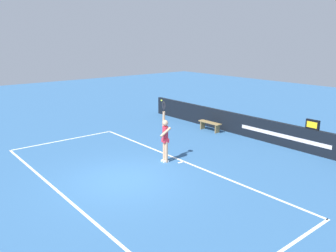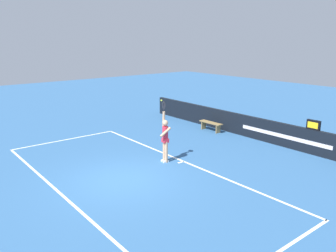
{
  "view_description": "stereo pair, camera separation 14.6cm",
  "coord_description": "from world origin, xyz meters",
  "px_view_note": "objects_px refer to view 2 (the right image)",
  "views": [
    {
      "loc": [
        9.91,
        -6.01,
        4.96
      ],
      "look_at": [
        -0.61,
        2.62,
        1.46
      ],
      "focal_mm": 36.48,
      "sensor_mm": 36.0,
      "label": 1
    },
    {
      "loc": [
        10.0,
        -5.9,
        4.96
      ],
      "look_at": [
        -0.61,
        2.62,
        1.46
      ],
      "focal_mm": 36.48,
      "sensor_mm": 36.0,
      "label": 2
    }
  ],
  "objects_px": {
    "speed_display": "(313,125)",
    "tennis_ball": "(161,100)",
    "courtside_bench_near": "(211,124)",
    "tennis_player": "(165,137)"
  },
  "relations": [
    {
      "from": "tennis_ball",
      "to": "tennis_player",
      "type": "bearing_deg",
      "value": 62.63
    },
    {
      "from": "speed_display",
      "to": "tennis_player",
      "type": "xyz_separation_m",
      "value": [
        -3.24,
        -5.66,
        -0.26
      ]
    },
    {
      "from": "speed_display",
      "to": "tennis_player",
      "type": "height_order",
      "value": "tennis_player"
    },
    {
      "from": "tennis_ball",
      "to": "courtside_bench_near",
      "type": "distance_m",
      "value": 5.95
    },
    {
      "from": "tennis_player",
      "to": "courtside_bench_near",
      "type": "relative_size",
      "value": 1.74
    },
    {
      "from": "tennis_player",
      "to": "courtside_bench_near",
      "type": "distance_m",
      "value": 5.48
    },
    {
      "from": "speed_display",
      "to": "tennis_ball",
      "type": "height_order",
      "value": "tennis_ball"
    },
    {
      "from": "courtside_bench_near",
      "to": "tennis_ball",
      "type": "bearing_deg",
      "value": -66.98
    },
    {
      "from": "speed_display",
      "to": "tennis_ball",
      "type": "xyz_separation_m",
      "value": [
        -3.31,
        -5.79,
        1.26
      ]
    },
    {
      "from": "speed_display",
      "to": "courtside_bench_near",
      "type": "height_order",
      "value": "speed_display"
    }
  ]
}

